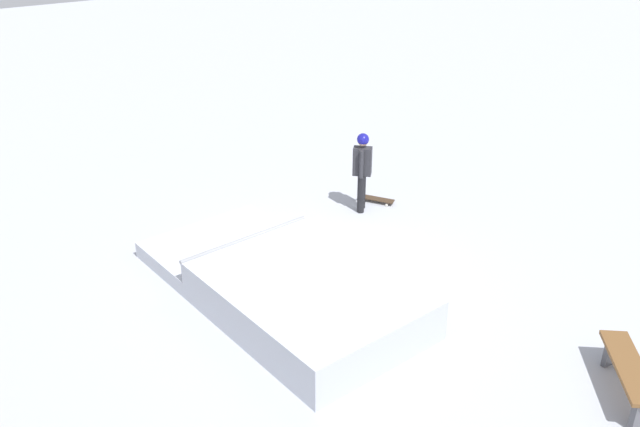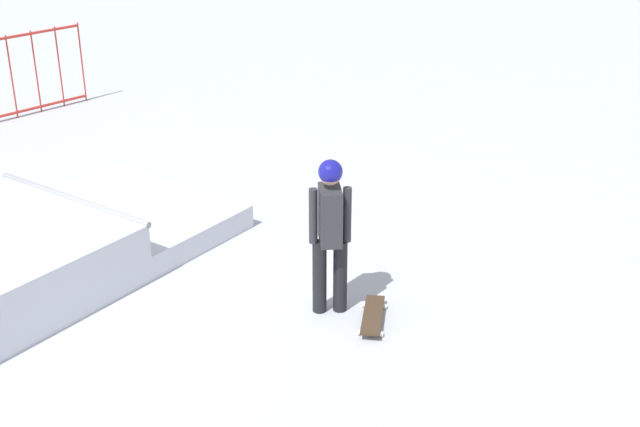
% 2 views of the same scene
% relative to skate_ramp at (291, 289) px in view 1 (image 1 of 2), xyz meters
% --- Properties ---
extents(ground_plane, '(60.00, 60.00, 0.00)m').
position_rel_skate_ramp_xyz_m(ground_plane, '(0.40, -0.80, -0.32)').
color(ground_plane, '#B2B7C1').
extents(skate_ramp, '(5.69, 3.28, 0.74)m').
position_rel_skate_ramp_xyz_m(skate_ramp, '(0.00, 0.00, 0.00)').
color(skate_ramp, silver).
rests_on(skate_ramp, ground).
extents(skater, '(0.42, 0.43, 1.73)m').
position_rel_skate_ramp_xyz_m(skater, '(2.36, -3.05, 0.69)').
color(skater, black).
rests_on(skater, ground).
extents(skateboard, '(0.77, 0.62, 0.09)m').
position_rel_skate_ramp_xyz_m(skateboard, '(2.50, -3.54, -0.24)').
color(skateboard, '#3F2D1E').
rests_on(skateboard, ground).
extents(park_bench, '(1.52, 1.27, 0.48)m').
position_rel_skate_ramp_xyz_m(park_bench, '(-4.34, -2.92, 0.04)').
color(park_bench, brown).
rests_on(park_bench, ground).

